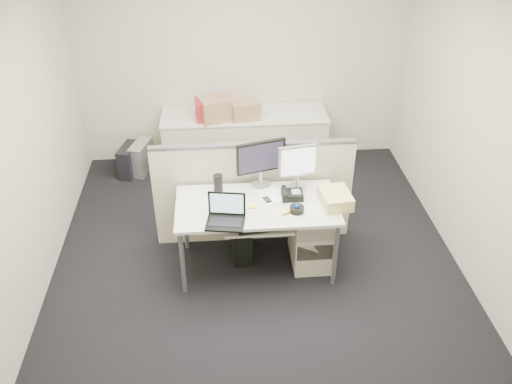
{
  "coord_description": "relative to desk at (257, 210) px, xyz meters",
  "views": [
    {
      "loc": [
        -0.33,
        -4.1,
        3.57
      ],
      "look_at": [
        0.0,
        0.15,
        0.77
      ],
      "focal_mm": 38.0,
      "sensor_mm": 36.0,
      "label": 1
    }
  ],
  "objects": [
    {
      "name": "wall_front",
      "position": [
        0.0,
        -2.25,
        0.69
      ],
      "size": [
        4.0,
        0.02,
        2.7
      ],
      "primitive_type": "cube",
      "color": "#BFB3A3",
      "rests_on": "ground"
    },
    {
      "name": "paper_stack",
      "position": [
        0.15,
        0.12,
        0.07
      ],
      "size": [
        0.31,
        0.34,
        0.01
      ],
      "primitive_type": "cube",
      "rotation": [
        0.0,
        0.0,
        0.39
      ],
      "color": "white",
      "rests_on": "desk"
    },
    {
      "name": "travel_mug",
      "position": [
        -0.35,
        0.22,
        0.16
      ],
      "size": [
        0.1,
        0.1,
        0.18
      ],
      "primitive_type": "cylinder",
      "rotation": [
        0.0,
        0.0,
        0.12
      ],
      "color": "black",
      "rests_on": "desk"
    },
    {
      "name": "cubicle_partition",
      "position": [
        0.0,
        0.45,
        -0.11
      ],
      "size": [
        2.0,
        0.06,
        1.1
      ],
      "primitive_type": "cube",
      "color": "beige",
      "rests_on": "floor"
    },
    {
      "name": "keyboard",
      "position": [
        0.05,
        -0.22,
        -0.02
      ],
      "size": [
        0.51,
        0.23,
        0.03
      ],
      "primitive_type": "cube",
      "rotation": [
        0.0,
        0.0,
        0.12
      ],
      "color": "black",
      "rests_on": "keyboard_tray"
    },
    {
      "name": "pc_tower_desk",
      "position": [
        -0.15,
        0.2,
        -0.45
      ],
      "size": [
        0.22,
        0.47,
        0.43
      ],
      "primitive_type": "cube",
      "rotation": [
        0.0,
        0.0,
        0.08
      ],
      "color": "black",
      "rests_on": "floor"
    },
    {
      "name": "desk_phone",
      "position": [
        0.34,
        0.08,
        0.1
      ],
      "size": [
        0.2,
        0.16,
        0.06
      ],
      "primitive_type": "cube",
      "rotation": [
        0.0,
        0.0,
        -0.01
      ],
      "color": "black",
      "rests_on": "desk"
    },
    {
      "name": "pc_tower_spare_silver",
      "position": [
        -1.3,
        1.93,
        -0.47
      ],
      "size": [
        0.28,
        0.45,
        0.39
      ],
      "primitive_type": "cube",
      "rotation": [
        0.0,
        0.0,
        -0.3
      ],
      "color": "#B7B7BC",
      "rests_on": "floor"
    },
    {
      "name": "pc_tower_spare_dark",
      "position": [
        -1.45,
        1.88,
        -0.48
      ],
      "size": [
        0.26,
        0.43,
        0.38
      ],
      "primitive_type": "cube",
      "rotation": [
        0.0,
        0.0,
        -0.26
      ],
      "color": "black",
      "rests_on": "floor"
    },
    {
      "name": "sticky_pad",
      "position": [
        -0.05,
        -0.03,
        0.07
      ],
      "size": [
        0.08,
        0.08,
        0.01
      ],
      "primitive_type": "cube",
      "rotation": [
        0.0,
        0.0,
        -0.05
      ],
      "color": "yellow",
      "rests_on": "desk"
    },
    {
      "name": "trackball",
      "position": [
        0.35,
        -0.14,
        0.09
      ],
      "size": [
        0.14,
        0.14,
        0.05
      ],
      "primitive_type": "cylinder",
      "rotation": [
        0.0,
        0.0,
        -0.09
      ],
      "color": "black",
      "rests_on": "desk"
    },
    {
      "name": "laptop",
      "position": [
        -0.3,
        -0.28,
        0.19
      ],
      "size": [
        0.37,
        0.3,
        0.25
      ],
      "primitive_type": "cube",
      "rotation": [
        0.0,
        0.0,
        -0.16
      ],
      "color": "black",
      "rests_on": "desk"
    },
    {
      "name": "manila_folders",
      "position": [
        0.72,
        -0.05,
        0.13
      ],
      "size": [
        0.29,
        0.36,
        0.12
      ],
      "primitive_type": "cube",
      "rotation": [
        0.0,
        0.0,
        0.1
      ],
      "color": "#F2D78A",
      "rests_on": "desk"
    },
    {
      "name": "floor",
      "position": [
        0.0,
        0.0,
        -0.67
      ],
      "size": [
        4.0,
        4.5,
        0.01
      ],
      "primitive_type": "cube",
      "color": "black",
      "rests_on": "ground"
    },
    {
      "name": "banana",
      "position": [
        0.28,
        -0.15,
        0.09
      ],
      "size": [
        0.18,
        0.14,
        0.04
      ],
      "primitive_type": "ellipsoid",
      "rotation": [
        0.0,
        0.0,
        0.61
      ],
      "color": "#FFEF4F",
      "rests_on": "desk"
    },
    {
      "name": "monitor_small",
      "position": [
        0.4,
        0.23,
        0.3
      ],
      "size": [
        0.4,
        0.25,
        0.46
      ],
      "primitive_type": "cube",
      "rotation": [
        0.0,
        0.0,
        0.18
      ],
      "color": "#B7B7BC",
      "rests_on": "desk"
    },
    {
      "name": "cellphone",
      "position": [
        0.1,
        0.05,
        0.07
      ],
      "size": [
        0.09,
        0.12,
        0.01
      ],
      "primitive_type": "cube",
      "rotation": [
        0.0,
        0.0,
        0.36
      ],
      "color": "black",
      "rests_on": "desk"
    },
    {
      "name": "wall_back",
      "position": [
        0.0,
        2.25,
        0.69
      ],
      "size": [
        4.0,
        0.02,
        2.7
      ],
      "primitive_type": "cube",
      "color": "#BFB3A3",
      "rests_on": "ground"
    },
    {
      "name": "red_binder",
      "position": [
        -0.55,
        1.83,
        0.19
      ],
      "size": [
        0.09,
        0.28,
        0.26
      ],
      "primitive_type": "cube",
      "rotation": [
        0.0,
        0.0,
        0.08
      ],
      "color": "red",
      "rests_on": "back_counter"
    },
    {
      "name": "monitor_main",
      "position": [
        0.06,
        0.32,
        0.31
      ],
      "size": [
        0.51,
        0.31,
        0.48
      ],
      "primitive_type": "cube",
      "rotation": [
        0.0,
        0.0,
        0.27
      ],
      "color": "black",
      "rests_on": "desk"
    },
    {
      "name": "back_counter",
      "position": [
        0.0,
        1.93,
        -0.3
      ],
      "size": [
        2.0,
        0.6,
        0.72
      ],
      "primitive_type": "cube",
      "color": "beige",
      "rests_on": "floor"
    },
    {
      "name": "wall_left",
      "position": [
        -2.0,
        0.0,
        0.69
      ],
      "size": [
        0.02,
        4.5,
        2.7
      ],
      "primitive_type": "cube",
      "color": "#BFB3A3",
      "rests_on": "ground"
    },
    {
      "name": "drawer_pedestal",
      "position": [
        0.55,
        0.05,
        -0.34
      ],
      "size": [
        0.4,
        0.55,
        0.65
      ],
      "primitive_type": "cube",
      "color": "beige",
      "rests_on": "floor"
    },
    {
      "name": "desk",
      "position": [
        0.0,
        0.0,
        0.0
      ],
      "size": [
        1.5,
        0.75,
        0.73
      ],
      "color": "beige",
      "rests_on": "floor"
    },
    {
      "name": "keyboard_tray",
      "position": [
        0.0,
        -0.18,
        -0.04
      ],
      "size": [
        0.62,
        0.32,
        0.02
      ],
      "primitive_type": "cube",
      "color": "beige",
      "rests_on": "desk"
    },
    {
      "name": "cardboard_box_left",
      "position": [
        -0.34,
        1.81,
        0.2
      ],
      "size": [
        0.46,
        0.39,
        0.29
      ],
      "primitive_type": "cube",
      "rotation": [
        0.0,
        0.0,
        0.3
      ],
      "color": "#8E7651",
      "rests_on": "back_counter"
    },
    {
      "name": "wall_right",
      "position": [
        2.0,
        0.0,
        0.69
      ],
      "size": [
        0.02,
        4.5,
        2.7
      ],
      "primitive_type": "cube",
      "color": "#BFB3A3",
      "rests_on": "ground"
    },
    {
      "name": "cardboard_box_right",
      "position": [
        0.0,
        1.81,
        0.17
      ],
      "size": [
        0.38,
        0.32,
        0.24
      ],
      "primitive_type": "cube",
      "rotation": [
        0.0,
        0.0,
        0.22
      ],
      "color": "#8E7651",
      "rests_on": "back_counter"
    }
  ]
}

